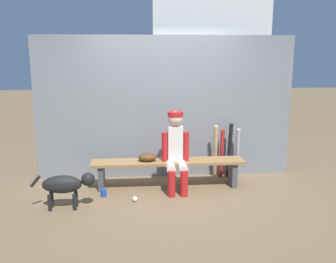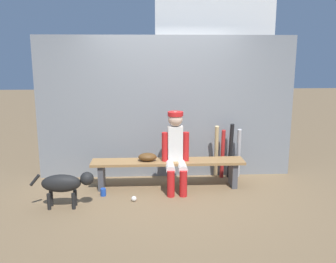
# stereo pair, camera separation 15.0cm
# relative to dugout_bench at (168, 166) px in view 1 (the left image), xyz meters

# --- Properties ---
(ground_plane) EXTENTS (30.00, 30.00, 0.00)m
(ground_plane) POSITION_rel_dugout_bench_xyz_m (0.00, 0.00, -0.33)
(ground_plane) COLOR brown
(chainlink_fence) EXTENTS (4.15, 0.03, 2.30)m
(chainlink_fence) POSITION_rel_dugout_bench_xyz_m (0.00, 0.54, 0.82)
(chainlink_fence) COLOR gray
(chainlink_fence) RESTS_ON ground_plane
(dugout_bench) EXTENTS (2.31, 0.36, 0.43)m
(dugout_bench) POSITION_rel_dugout_bench_xyz_m (0.00, 0.00, 0.00)
(dugout_bench) COLOR olive
(dugout_bench) RESTS_ON ground_plane
(player_seated) EXTENTS (0.41, 0.55, 1.18)m
(player_seated) POSITION_rel_dugout_bench_xyz_m (0.11, -0.10, 0.30)
(player_seated) COLOR silver
(player_seated) RESTS_ON ground_plane
(baseball_glove) EXTENTS (0.28, 0.20, 0.12)m
(baseball_glove) POSITION_rel_dugout_bench_xyz_m (-0.31, 0.00, 0.15)
(baseball_glove) COLOR #593819
(baseball_glove) RESTS_ON dugout_bench
(bat_wood_natural) EXTENTS (0.10, 0.24, 0.89)m
(bat_wood_natural) POSITION_rel_dugout_bench_xyz_m (0.81, 0.38, 0.11)
(bat_wood_natural) COLOR tan
(bat_wood_natural) RESTS_ON ground_plane
(bat_aluminum_red) EXTENTS (0.07, 0.13, 0.81)m
(bat_aluminum_red) POSITION_rel_dugout_bench_xyz_m (0.91, 0.38, 0.07)
(bat_aluminum_red) COLOR #B22323
(bat_aluminum_red) RESTS_ON ground_plane
(bat_aluminum_black) EXTENTS (0.08, 0.17, 0.92)m
(bat_aluminum_black) POSITION_rel_dugout_bench_xyz_m (1.04, 0.37, 0.13)
(bat_aluminum_black) COLOR black
(bat_aluminum_black) RESTS_ON ground_plane
(bat_aluminum_silver) EXTENTS (0.10, 0.19, 0.83)m
(bat_aluminum_silver) POSITION_rel_dugout_bench_xyz_m (1.18, 0.39, 0.08)
(bat_aluminum_silver) COLOR #B7B7BC
(bat_aluminum_silver) RESTS_ON ground_plane
(baseball) EXTENTS (0.07, 0.07, 0.07)m
(baseball) POSITION_rel_dugout_bench_xyz_m (-0.50, -0.53, -0.29)
(baseball) COLOR white
(baseball) RESTS_ON ground_plane
(cup_on_ground) EXTENTS (0.08, 0.08, 0.11)m
(cup_on_ground) POSITION_rel_dugout_bench_xyz_m (-0.95, -0.30, -0.28)
(cup_on_ground) COLOR #1E47AD
(cup_on_ground) RESTS_ON ground_plane
(cup_on_bench) EXTENTS (0.08, 0.08, 0.11)m
(cup_on_bench) POSITION_rel_dugout_bench_xyz_m (0.08, -0.01, 0.15)
(cup_on_bench) COLOR silver
(cup_on_bench) RESTS_ON dugout_bench
(scoreboard) EXTENTS (2.45, 0.27, 3.21)m
(scoreboard) POSITION_rel_dugout_bench_xyz_m (1.01, 1.50, 1.93)
(scoreboard) COLOR #3F3F42
(scoreboard) RESTS_ON ground_plane
(dog) EXTENTS (0.84, 0.20, 0.49)m
(dog) POSITION_rel_dugout_bench_xyz_m (-1.39, -0.69, 0.00)
(dog) COLOR black
(dog) RESTS_ON ground_plane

